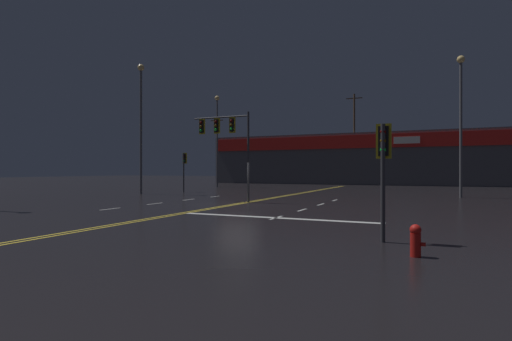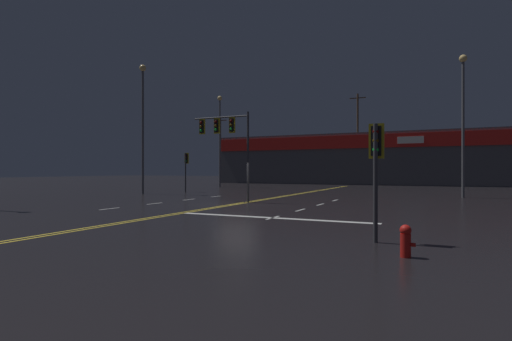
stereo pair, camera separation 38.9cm
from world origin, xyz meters
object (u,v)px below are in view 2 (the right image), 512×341
traffic_signal_corner_northwest (186,163)px  streetlight_far_left (143,113)px  traffic_signal_corner_southeast (376,155)px  streetlight_near_left (463,108)px  fire_hydrant (406,240)px  streetlight_near_right (220,130)px  traffic_signal_median (224,132)px

traffic_signal_corner_northwest → streetlight_far_left: bearing=-117.1°
traffic_signal_corner_southeast → streetlight_near_left: size_ratio=0.32×
traffic_signal_corner_southeast → fire_hydrant: bearing=-62.3°
traffic_signal_corner_northwest → streetlight_near_left: bearing=6.5°
traffic_signal_corner_southeast → fire_hydrant: traffic_signal_corner_southeast is taller
traffic_signal_corner_northwest → streetlight_near_right: size_ratio=0.33×
traffic_signal_corner_southeast → traffic_signal_median: bearing=135.8°
traffic_signal_median → fire_hydrant: bearing=-46.3°
streetlight_near_left → streetlight_far_left: streetlight_far_left is taller
traffic_signal_corner_northwest → streetlight_near_right: 12.06m
traffic_signal_median → streetlight_far_left: streetlight_far_left is taller
traffic_signal_corner_northwest → fire_hydrant: bearing=-45.0°
traffic_signal_median → streetlight_near_left: (14.06, 10.69, 2.17)m
traffic_signal_median → traffic_signal_corner_northwest: size_ratio=1.57×
traffic_signal_median → fire_hydrant: 17.74m
traffic_signal_median → traffic_signal_corner_northwest: 12.00m
traffic_signal_corner_northwest → streetlight_near_left: streetlight_near_left is taller
streetlight_near_left → fire_hydrant: size_ratio=13.87×
fire_hydrant → traffic_signal_corner_southeast: bearing=117.7°
traffic_signal_corner_northwest → streetlight_near_left: (22.71, 2.57, 3.96)m
streetlight_near_right → streetlight_far_left: bearing=-86.3°
traffic_signal_corner_southeast → streetlight_near_left: bearing=81.9°
streetlight_far_left → fire_hydrant: streetlight_far_left is taller
streetlight_far_left → fire_hydrant: 28.87m
traffic_signal_median → traffic_signal_corner_northwest: (-8.65, 8.11, -1.79)m
streetlight_near_left → traffic_signal_corner_northwest: bearing=-173.5°
traffic_signal_median → fire_hydrant: traffic_signal_median is taller
streetlight_near_right → traffic_signal_median: bearing=-58.9°
traffic_signal_median → streetlight_far_left: 11.69m
traffic_signal_corner_southeast → streetlight_near_right: bearing=127.1°
traffic_signal_corner_northwest → fire_hydrant: traffic_signal_corner_northwest is taller
streetlight_far_left → streetlight_near_left: bearing=14.3°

